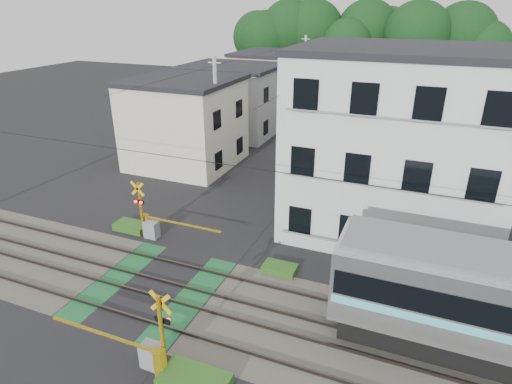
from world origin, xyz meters
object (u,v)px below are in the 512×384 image
at_px(apartment_block, 397,143).
at_px(crossing_signal_far, 150,224).
at_px(crossing_signal_near, 152,351).
at_px(pedestrian, 343,106).

bearing_deg(apartment_block, crossing_signal_far, -152.22).
bearing_deg(crossing_signal_near, crossing_signal_far, 125.29).
height_order(apartment_block, pedestrian, apartment_block).
bearing_deg(crossing_signal_near, pedestrian, 92.38).
xyz_separation_m(crossing_signal_near, crossing_signal_far, (-5.17, 7.31, 0.00)).
bearing_deg(crossing_signal_far, apartment_block, 27.78).
relative_size(crossing_signal_near, crossing_signal_far, 1.00).
xyz_separation_m(apartment_block, pedestrian, (-7.49, 24.81, -3.90)).
distance_m(crossing_signal_far, apartment_block, 13.14).
distance_m(crossing_signal_near, crossing_signal_far, 8.95).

